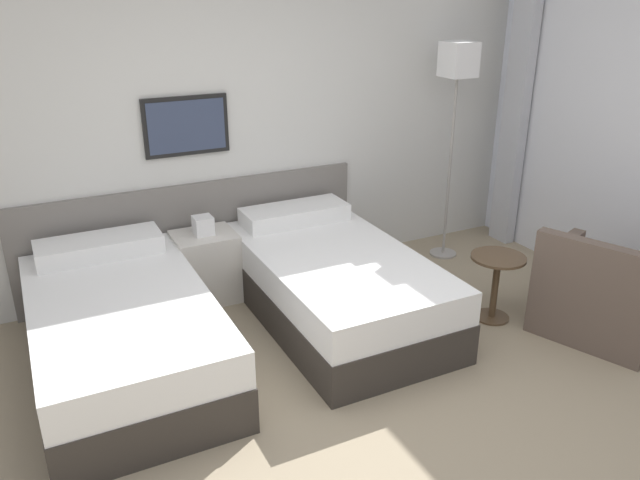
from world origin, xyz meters
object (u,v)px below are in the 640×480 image
at_px(bed_near_window, 335,284).
at_px(armchair, 602,298).
at_px(side_table, 496,276).
at_px(nightstand, 206,266).
at_px(bed_near_door, 123,331).
at_px(floor_lamp, 457,77).

height_order(bed_near_window, armchair, armchair).
bearing_deg(side_table, bed_near_window, 152.30).
xyz_separation_m(side_table, armchair, (0.55, -0.48, -0.08)).
bearing_deg(nightstand, bed_near_window, -42.85).
height_order(bed_near_door, side_table, bed_near_door).
bearing_deg(nightstand, bed_near_door, -137.15).
height_order(nightstand, armchair, armchair).
xyz_separation_m(nightstand, floor_lamp, (2.18, -0.12, 1.31)).
xyz_separation_m(bed_near_window, side_table, (1.03, -0.54, 0.08)).
height_order(bed_near_window, floor_lamp, floor_lamp).
distance_m(nightstand, armchair, 2.90).
relative_size(nightstand, floor_lamp, 0.37).
relative_size(side_table, armchair, 0.50).
bearing_deg(bed_near_window, nightstand, 137.15).
distance_m(bed_near_window, armchair, 1.88).
distance_m(nightstand, side_table, 2.18).
height_order(bed_near_door, bed_near_window, same).
bearing_deg(bed_near_door, bed_near_window, 0.00).
bearing_deg(bed_near_window, armchair, -32.80).
relative_size(bed_near_window, side_table, 3.82).
bearing_deg(bed_near_door, nightstand, 42.85).
relative_size(bed_near_window, nightstand, 2.79).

